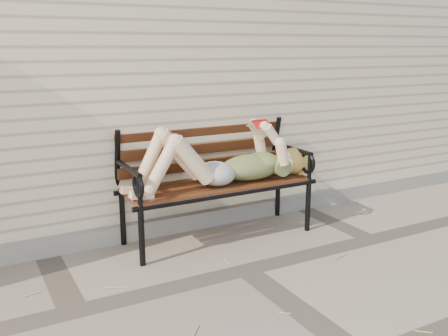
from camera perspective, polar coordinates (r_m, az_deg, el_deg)
ground at (r=3.77m, az=2.52°, el=-11.56°), size 80.00×80.00×0.00m
house_wall at (r=6.17m, az=-12.13°, el=12.45°), size 8.00×4.00×3.00m
foundation_strip at (r=4.53m, az=-3.81°, el=-6.06°), size 8.00×0.10×0.15m
garden_bench at (r=4.27m, az=-1.32°, el=0.58°), size 1.76×0.70×1.14m
reading_woman at (r=4.15m, az=-0.26°, el=0.73°), size 1.66×0.38×0.52m
straw_scatter at (r=3.26m, az=-2.73°, el=-15.80°), size 2.91×1.54×0.01m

